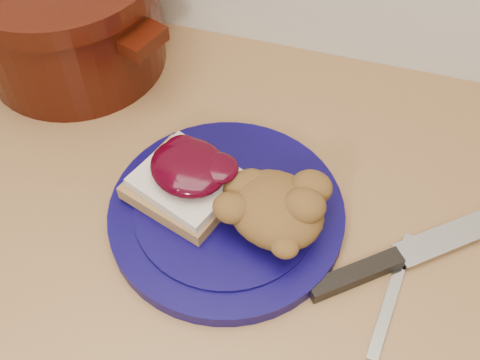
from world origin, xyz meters
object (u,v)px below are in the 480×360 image
(butter_knife, at_px, (392,293))
(pepper_grinder, at_px, (12,10))
(plate, at_px, (227,214))
(chef_knife, at_px, (387,262))
(dutch_oven, at_px, (67,14))

(butter_knife, height_order, pepper_grinder, pepper_grinder)
(plate, bearing_deg, butter_knife, -12.72)
(chef_knife, bearing_deg, butter_knife, -111.37)
(chef_knife, distance_m, pepper_grinder, 0.59)
(plate, distance_m, pepper_grinder, 0.42)
(butter_knife, xyz_separation_m, dutch_oven, (-0.47, 0.24, 0.07))
(butter_knife, bearing_deg, plate, 84.43)
(chef_knife, xyz_separation_m, dutch_oven, (-0.46, 0.21, 0.07))
(butter_knife, height_order, dutch_oven, dutch_oven)
(butter_knife, bearing_deg, chef_knife, 25.24)
(plate, distance_m, chef_knife, 0.18)
(pepper_grinder, bearing_deg, dutch_oven, 0.09)
(chef_knife, bearing_deg, dutch_oven, 116.03)
(chef_knife, bearing_deg, pepper_grinder, 119.46)
(dutch_oven, bearing_deg, chef_knife, -24.50)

